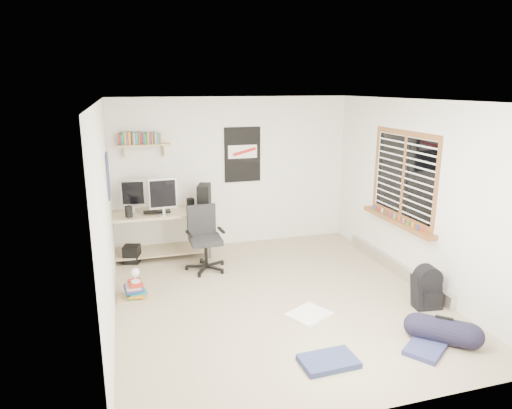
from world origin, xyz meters
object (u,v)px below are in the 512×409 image
object	(u,v)px
office_chair	(206,238)
duffel_bag	(443,330)
desk	(157,235)
backpack	(426,292)
book_stack	(135,286)

from	to	relation	value
office_chair	duffel_bag	size ratio (longest dim) A/B	1.76
desk	backpack	size ratio (longest dim) A/B	3.91
desk	office_chair	distance (m)	1.00
backpack	desk	bearing A→B (deg)	145.48
desk	book_stack	distance (m)	1.49
office_chair	backpack	xyz separation A→B (m)	(2.40, -1.94, -0.29)
duffel_bag	book_stack	bearing A→B (deg)	-171.15
office_chair	duffel_bag	distance (m)	3.41
desk	book_stack	world-z (taller)	desk
backpack	duffel_bag	distance (m)	0.83
office_chair	book_stack	xyz separation A→B (m)	(-1.06, -0.66, -0.34)
desk	duffel_bag	xyz separation A→B (m)	(2.71, -3.45, -0.22)
desk	duffel_bag	bearing A→B (deg)	-30.65
office_chair	book_stack	size ratio (longest dim) A/B	1.96
book_stack	duffel_bag	bearing A→B (deg)	-33.22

